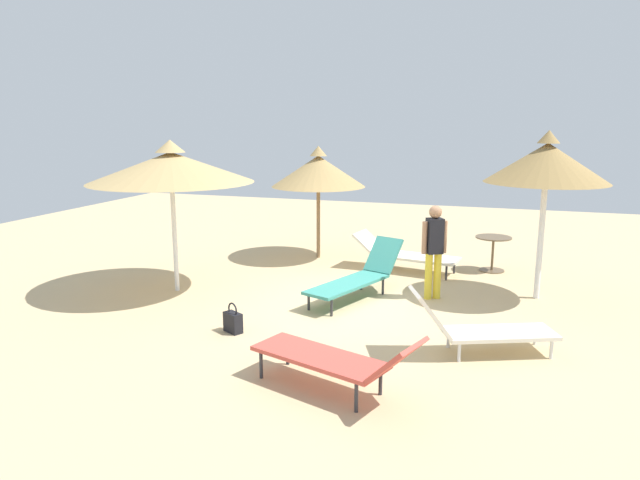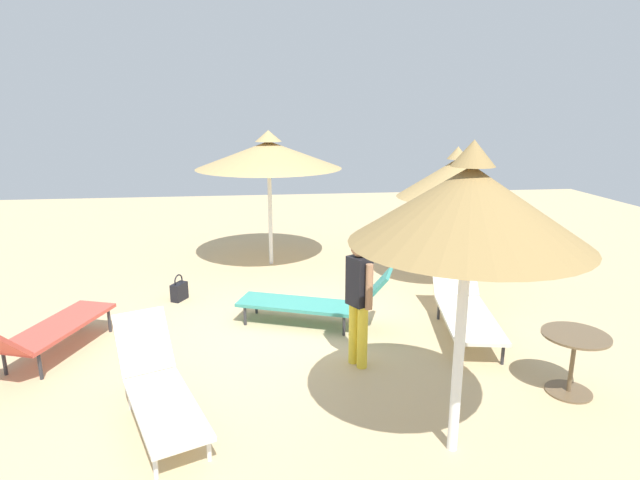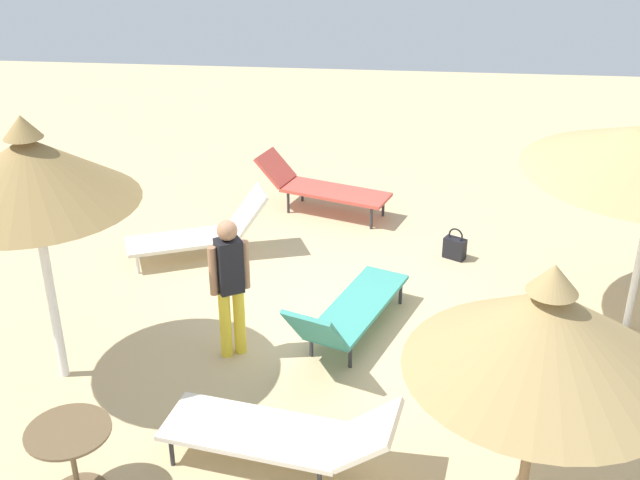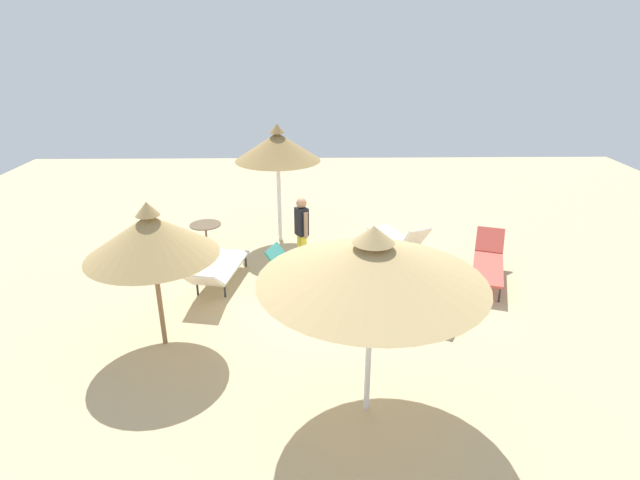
# 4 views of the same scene
# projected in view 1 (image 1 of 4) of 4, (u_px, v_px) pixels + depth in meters

# --- Properties ---
(ground) EXTENTS (24.00, 24.00, 0.10)m
(ground) POSITION_uv_depth(u_px,v_px,m) (350.00, 306.00, 9.88)
(ground) COLOR tan
(parasol_umbrella_center) EXTENTS (2.08, 2.08, 2.51)m
(parasol_umbrella_center) POSITION_uv_depth(u_px,v_px,m) (318.00, 171.00, 12.74)
(parasol_umbrella_center) COLOR olive
(parasol_umbrella_center) RESTS_ON ground
(parasol_umbrella_edge) EXTENTS (2.05, 2.05, 2.91)m
(parasol_umbrella_edge) POSITION_uv_depth(u_px,v_px,m) (547.00, 163.00, 9.68)
(parasol_umbrella_edge) COLOR white
(parasol_umbrella_edge) RESTS_ON ground
(parasol_umbrella_near_left) EXTENTS (2.92, 2.92, 2.74)m
(parasol_umbrella_near_left) POSITION_uv_depth(u_px,v_px,m) (171.00, 167.00, 10.16)
(parasol_umbrella_near_left) COLOR white
(parasol_umbrella_near_left) RESTS_ON ground
(lounge_chair_far_left) EXTENTS (2.00, 1.27, 0.90)m
(lounge_chair_far_left) POSITION_uv_depth(u_px,v_px,m) (477.00, 327.00, 7.69)
(lounge_chair_far_left) COLOR silver
(lounge_chair_far_left) RESTS_ON ground
(lounge_chair_far_right) EXTENTS (1.34, 2.32, 0.92)m
(lounge_chair_far_right) POSITION_uv_depth(u_px,v_px,m) (358.00, 276.00, 10.12)
(lounge_chair_far_right) COLOR teal
(lounge_chair_far_right) RESTS_ON ground
(lounge_chair_near_right) EXTENTS (2.17, 1.24, 0.83)m
(lounge_chair_near_right) POSITION_uv_depth(u_px,v_px,m) (337.00, 358.00, 6.58)
(lounge_chair_near_right) COLOR #CC4C3F
(lounge_chair_near_right) RESTS_ON ground
(lounge_chair_back) EXTENTS (2.25, 1.05, 0.74)m
(lounge_chair_back) POSITION_uv_depth(u_px,v_px,m) (404.00, 253.00, 11.92)
(lounge_chair_back) COLOR silver
(lounge_chair_back) RESTS_ON ground
(person_standing_front) EXTENTS (0.40, 0.32, 1.65)m
(person_standing_front) POSITION_uv_depth(u_px,v_px,m) (434.00, 246.00, 9.96)
(person_standing_front) COLOR yellow
(person_standing_front) RESTS_ON ground
(handbag) EXTENTS (0.34, 0.28, 0.45)m
(handbag) POSITION_uv_depth(u_px,v_px,m) (233.00, 322.00, 8.52)
(handbag) COLOR black
(handbag) RESTS_ON ground
(side_table_round) EXTENTS (0.73, 0.73, 0.72)m
(side_table_round) POSITION_uv_depth(u_px,v_px,m) (493.00, 247.00, 11.89)
(side_table_round) COLOR brown
(side_table_round) RESTS_ON ground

